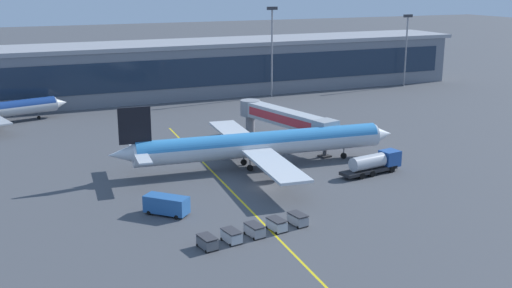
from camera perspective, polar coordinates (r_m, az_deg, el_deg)
The scene contains 14 objects.
ground_plane at distance 91.33m, azimuth 0.90°, elevation -4.00°, with size 700.00×700.00×0.00m, color #47494F.
apron_lead_in_line at distance 91.21m, azimuth -2.58°, elevation -4.04°, with size 0.30×80.00×0.01m, color yellow.
terminal_building at distance 159.39m, azimuth -16.04°, elevation 6.18°, with size 212.69×19.61×13.85m.
main_airliner at distance 100.08m, azimuth 0.33°, elevation -0.00°, with size 48.28×38.65×11.20m.
jet_bridge at distance 114.67m, azimuth 2.48°, elevation 2.45°, with size 8.98×25.25×6.54m.
fuel_tanker at distance 98.96m, azimuth 10.84°, elevation -1.71°, with size 11.06×4.15×3.25m.
lavatory_truck at distance 81.39m, azimuth -8.16°, elevation -5.51°, with size 5.71×5.74×2.50m.
baggage_cart_0 at distance 71.35m, azimuth -4.51°, elevation -8.97°, with size 2.01×2.87×1.48m.
baggage_cart_1 at distance 72.78m, azimuth -2.27°, elevation -8.44°, with size 2.01×2.87×1.48m.
baggage_cart_2 at distance 74.33m, azimuth -0.13°, elevation -7.91°, with size 2.01×2.87×1.48m.
baggage_cart_3 at distance 75.98m, azimuth 1.91°, elevation -7.40°, with size 2.01×2.87×1.48m.
baggage_cart_4 at distance 77.72m, azimuth 3.86°, elevation -6.90°, with size 2.01×2.87×1.48m.
apron_light_mast_0 at distance 181.61m, azimuth 13.66°, elevation 8.94°, with size 2.80×0.50×20.09m.
apron_light_mast_1 at distance 160.07m, azimuth 1.48°, elevation 9.12°, with size 2.80×0.50×22.90m.
Camera 1 is at (-35.53, -78.73, 29.65)m, focal length 43.50 mm.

